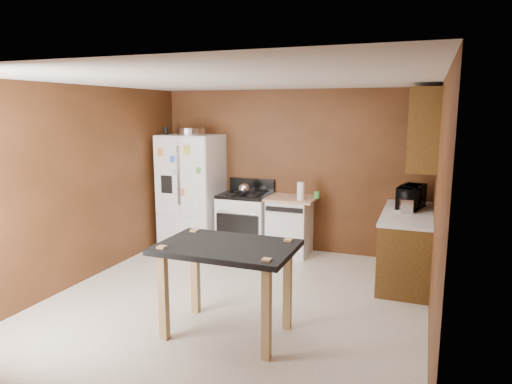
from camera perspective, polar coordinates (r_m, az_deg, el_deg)
The scene contains 18 objects.
floor at distance 5.43m, azimuth -2.69°, elevation -13.55°, with size 4.50×4.50×0.00m, color white.
ceiling at distance 4.98m, azimuth -2.94°, elevation 13.81°, with size 4.50×4.50×0.00m, color white.
wall_back at distance 7.15m, azimuth 4.39°, elevation 2.66°, with size 4.20×4.20×0.00m, color brown.
wall_front at distance 3.18m, azimuth -19.28°, elevation -7.50°, with size 4.20×4.20×0.00m, color brown.
wall_left at distance 6.19m, azimuth -20.95°, elevation 0.83°, with size 4.50×4.50×0.00m, color brown.
wall_right at distance 4.65m, azimuth 21.67°, elevation -2.13°, with size 4.50×4.50×0.00m, color brown.
roasting_pan at distance 7.29m, azimuth -8.10°, elevation 7.51°, with size 0.44×0.44×0.11m, color silver.
pen_cup at distance 7.46m, azimuth -11.23°, elevation 7.50°, with size 0.08×0.08×0.12m, color black.
kettle at distance 7.02m, azimuth -1.51°, elevation 0.38°, with size 0.18×0.18×0.18m, color silver.
paper_towel at distance 6.69m, azimuth 5.63°, elevation 0.11°, with size 0.11×0.11×0.26m, color white.
green_canister at distance 6.86m, azimuth 7.61°, elevation -0.35°, with size 0.09×0.09×0.10m, color green.
toaster at distance 6.12m, azimuth 18.17°, elevation -1.58°, with size 0.15×0.24×0.18m, color silver.
microwave at distance 6.40m, azimuth 18.84°, elevation -0.67°, with size 0.50×0.34×0.28m, color black.
refrigerator at distance 7.44m, azimuth -8.04°, elevation 0.16°, with size 0.90×0.80×1.80m.
gas_range at distance 7.20m, azimuth -1.33°, elevation -3.64°, with size 0.76×0.68×1.10m.
dishwasher at distance 7.00m, azimuth 4.23°, elevation -4.17°, with size 0.78×0.63×0.89m.
right_cabinets at distance 6.17m, azimuth 18.87°, elevation -2.30°, with size 0.63×1.58×2.45m.
island at distance 4.45m, azimuth -3.68°, elevation -8.25°, with size 1.30×0.87×0.93m.
Camera 1 is at (1.98, -4.56, 2.19)m, focal length 32.00 mm.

